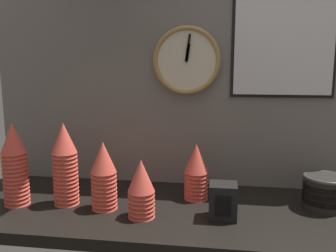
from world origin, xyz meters
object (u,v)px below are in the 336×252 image
Objects in this scene: wall_clock at (187,60)px; napkin_dispenser at (223,201)px; bowl_stack_far_right at (325,191)px; menu_board at (285,27)px; cup_stack_far_left at (15,164)px; cup_stack_center at (141,188)px; cup_stack_center_left at (104,175)px; cup_stack_left at (65,164)px; cup_stack_center_right at (196,171)px.

wall_clock is 0.57m from napkin_dispenser.
menu_board is at bearing 126.05° from bowl_stack_far_right.
menu_board reaches higher than cup_stack_far_left.
menu_board is at bearing 35.69° from cup_stack_center.
cup_stack_center_left reaches higher than bowl_stack_far_right.
cup_stack_center_left is at bearing 160.84° from cup_stack_center.
cup_stack_left is 1.00× the size of cup_stack_far_left.
wall_clock is at bearing 33.25° from cup_stack_left.
menu_board is at bearing 1.38° from wall_clock.
cup_stack_far_left reaches higher than napkin_dispenser.
cup_stack_center_right is (0.31, 0.14, -0.01)m from cup_stack_center_left.
bowl_stack_far_right is at bearing -19.28° from wall_clock.
wall_clock is at bearing 26.94° from cup_stack_far_left.
cup_stack_left reaches higher than bowl_stack_far_right.
cup_stack_center_left is 0.45× the size of menu_board.
cup_stack_far_left is 1.52× the size of cup_stack_center.
cup_stack_far_left is 1.95× the size of bowl_stack_far_right.
bowl_stack_far_right is at bearing 20.84° from napkin_dispenser.
menu_board is (0.32, 0.16, 0.54)m from cup_stack_center_right.
cup_stack_center_right is at bearing -70.55° from wall_clock.
menu_board is at bearing 19.55° from cup_stack_left.
napkin_dispenser is at bearing -124.27° from menu_board.
cup_stack_center is (0.47, -0.04, -0.05)m from cup_stack_far_left.
bowl_stack_far_right is 0.56× the size of wall_clock.
cup_stack_center_right is at bearing -153.28° from menu_board.
napkin_dispenser is at bearing -58.36° from cup_stack_center_right.
cup_stack_far_left is (-0.33, -0.01, 0.03)m from cup_stack_center_left.
wall_clock is (0.11, 0.34, 0.42)m from cup_stack_center.
cup_stack_far_left is 0.47m from cup_stack_center.
wall_clock reaches higher than cup_stack_center_left.
cup_stack_left reaches higher than cup_stack_center.
cup_stack_far_left reaches higher than cup_stack_center.
cup_stack_center is (0.14, -0.05, -0.02)m from cup_stack_center_left.
menu_board is at bearing 17.76° from cup_stack_far_left.
bowl_stack_far_right is (0.62, 0.16, -0.04)m from cup_stack_center.
napkin_dispenser is at bearing -63.96° from wall_clock.
napkin_dispenser is at bearing -1.14° from cup_stack_far_left.
bowl_stack_far_right is (0.45, -0.03, -0.04)m from cup_stack_center_right.
cup_stack_left is 0.15m from cup_stack_center_left.
wall_clock reaches higher than cup_stack_left.
wall_clock reaches higher than napkin_dispenser.
cup_stack_center_right is (0.64, 0.15, -0.04)m from cup_stack_far_left.
wall_clock is (0.41, 0.27, 0.37)m from cup_stack_left.
wall_clock is 0.50× the size of menu_board.
menu_board is (-0.14, 0.19, 0.58)m from bowl_stack_far_right.
napkin_dispenser is (0.15, -0.31, -0.46)m from wall_clock.
bowl_stack_far_right is 0.70m from wall_clock.
cup_stack_center is at bearing -5.22° from cup_stack_far_left.
bowl_stack_far_right is at bearing 6.28° from cup_stack_far_left.
cup_stack_left is 0.18m from cup_stack_far_left.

